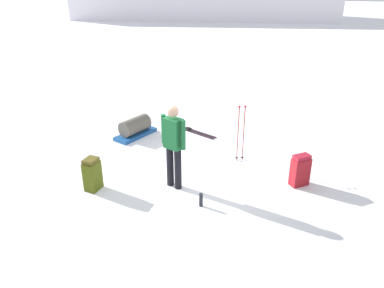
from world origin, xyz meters
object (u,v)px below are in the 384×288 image
thermos_bottle (201,200)px  backpack_bright (300,170)px  ski_pair_near (188,129)px  gear_sled (135,128)px  backpack_large_dark (92,174)px  skier_standing (173,143)px  ski_poles_planted_near (241,131)px

thermos_bottle → backpack_bright: bearing=29.2°
ski_pair_near → thermos_bottle: thermos_bottle is taller
backpack_bright → gear_sled: 4.32m
gear_sled → thermos_bottle: gear_sled is taller
ski_pair_near → backpack_bright: size_ratio=2.45×
backpack_large_dark → skier_standing: bearing=11.9°
skier_standing → backpack_large_dark: (-1.55, -0.33, -0.63)m
skier_standing → thermos_bottle: 1.20m
ski_pair_near → ski_poles_planted_near: size_ratio=1.24×
skier_standing → ski_pair_near: 3.02m
ski_pair_near → gear_sled: gear_sled is taller
thermos_bottle → backpack_large_dark: bearing=172.5°
backpack_bright → thermos_bottle: backpack_bright is taller
backpack_large_dark → ski_poles_planted_near: 3.27m
skier_standing → ski_poles_planted_near: (1.24, 1.32, -0.23)m
ski_pair_near → backpack_bright: backpack_bright is taller
backpack_bright → backpack_large_dark: bearing=-169.5°
ski_pair_near → gear_sled: 1.41m
backpack_large_dark → ski_poles_planted_near: (2.80, 1.65, 0.40)m
ski_pair_near → thermos_bottle: size_ratio=6.20×
gear_sled → thermos_bottle: (2.05, -2.90, -0.09)m
backpack_large_dark → ski_poles_planted_near: ski_poles_planted_near is taller
ski_pair_near → ski_poles_planted_near: (1.42, -1.54, 0.71)m
backpack_bright → thermos_bottle: size_ratio=2.53×
skier_standing → thermos_bottle: (0.61, -0.61, -0.82)m
ski_poles_planted_near → gear_sled: bearing=160.2°
thermos_bottle → gear_sled: bearing=125.3°
skier_standing → backpack_large_dark: bearing=-168.1°
ski_poles_planted_near → thermos_bottle: size_ratio=5.00×
ski_pair_near → backpack_bright: (2.63, -2.44, 0.31)m
skier_standing → ski_poles_planted_near: 1.83m
skier_standing → ski_pair_near: skier_standing is taller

